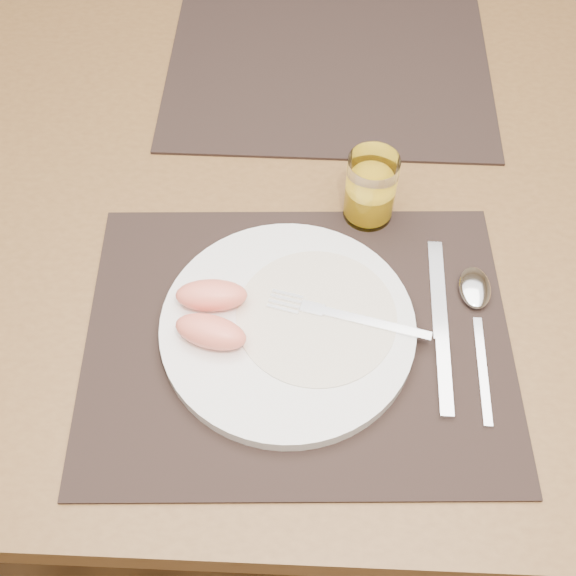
# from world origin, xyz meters

# --- Properties ---
(ground) EXTENTS (5.00, 5.00, 0.00)m
(ground) POSITION_xyz_m (0.00, 0.00, 0.00)
(ground) COLOR brown
(ground) RESTS_ON ground
(table) EXTENTS (1.40, 0.90, 0.75)m
(table) POSITION_xyz_m (0.00, 0.00, 0.67)
(table) COLOR brown
(table) RESTS_ON ground
(placemat_near) EXTENTS (0.47, 0.37, 0.00)m
(placemat_near) POSITION_xyz_m (-0.02, -0.22, 0.75)
(placemat_near) COLOR black
(placemat_near) RESTS_ON table
(placemat_far) EXTENTS (0.45, 0.35, 0.00)m
(placemat_far) POSITION_xyz_m (0.01, 0.22, 0.75)
(placemat_far) COLOR black
(placemat_far) RESTS_ON table
(plate) EXTENTS (0.27, 0.27, 0.02)m
(plate) POSITION_xyz_m (-0.03, -0.21, 0.76)
(plate) COLOR white
(plate) RESTS_ON placemat_near
(plate_dressing) EXTENTS (0.17, 0.17, 0.00)m
(plate_dressing) POSITION_xyz_m (0.00, -0.20, 0.77)
(plate_dressing) COLOR white
(plate_dressing) RESTS_ON plate
(fork) EXTENTS (0.17, 0.06, 0.00)m
(fork) POSITION_xyz_m (0.02, -0.20, 0.77)
(fork) COLOR silver
(fork) RESTS_ON plate
(knife) EXTENTS (0.02, 0.22, 0.01)m
(knife) POSITION_xyz_m (0.14, -0.22, 0.76)
(knife) COLOR silver
(knife) RESTS_ON placemat_near
(spoon) EXTENTS (0.04, 0.19, 0.01)m
(spoon) POSITION_xyz_m (0.18, -0.17, 0.76)
(spoon) COLOR silver
(spoon) RESTS_ON placemat_near
(juice_glass) EXTENTS (0.06, 0.06, 0.09)m
(juice_glass) POSITION_xyz_m (0.06, -0.04, 0.79)
(juice_glass) COLOR white
(juice_glass) RESTS_ON placemat_near
(grapefruit_wedges) EXTENTS (0.08, 0.09, 0.03)m
(grapefruit_wedges) POSITION_xyz_m (-0.11, -0.21, 0.79)
(grapefruit_wedges) COLOR #FF8568
(grapefruit_wedges) RESTS_ON plate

